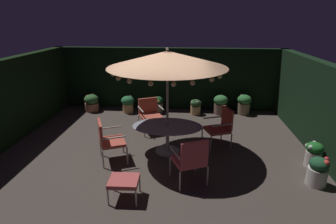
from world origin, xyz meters
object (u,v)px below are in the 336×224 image
at_px(potted_plant_back_center, 220,104).
at_px(potted_plant_right_far, 244,104).
at_px(patio_chair_southeast, 150,113).
at_px(patio_umbrella, 167,59).
at_px(potted_plant_front_corner, 314,154).
at_px(patio_chair_east, 221,125).
at_px(potted_plant_back_left, 318,171).
at_px(patio_dining_table, 167,131).
at_px(patio_chair_northeast, 191,158).
at_px(potted_plant_left_near, 158,104).
at_px(patio_chair_north, 108,138).
at_px(potted_plant_right_near, 196,106).
at_px(ottoman_footrest, 124,182).
at_px(potted_plant_left_far, 128,103).
at_px(potted_plant_back_right, 92,103).

relative_size(potted_plant_back_center, potted_plant_right_far, 0.96).
bearing_deg(patio_chair_southeast, patio_umbrella, -64.08).
bearing_deg(potted_plant_right_far, potted_plant_front_corner, -74.87).
relative_size(patio_chair_east, potted_plant_back_center, 1.52).
height_order(patio_umbrella, potted_plant_back_left, patio_umbrella).
distance_m(patio_dining_table, potted_plant_right_far, 3.89).
height_order(patio_dining_table, patio_chair_northeast, patio_chair_northeast).
bearing_deg(potted_plant_left_near, patio_umbrella, -78.43).
bearing_deg(patio_chair_southeast, patio_chair_north, -110.66).
distance_m(potted_plant_front_corner, potted_plant_right_near, 4.21).
relative_size(patio_umbrella, potted_plant_right_far, 3.95).
relative_size(potted_plant_front_corner, potted_plant_right_near, 1.11).
height_order(patio_chair_north, potted_plant_right_far, patio_chair_north).
distance_m(patio_chair_east, potted_plant_front_corner, 2.22).
bearing_deg(potted_plant_back_left, potted_plant_right_near, 120.72).
bearing_deg(potted_plant_right_near, patio_umbrella, -104.60).
distance_m(patio_umbrella, potted_plant_back_center, 3.95).
bearing_deg(potted_plant_back_left, ottoman_footrest, -168.52).
distance_m(potted_plant_front_corner, potted_plant_left_far, 6.01).
bearing_deg(potted_plant_back_left, potted_plant_right_far, 99.66).
relative_size(potted_plant_back_left, potted_plant_back_right, 1.00).
relative_size(patio_dining_table, potted_plant_back_center, 2.58).
bearing_deg(patio_chair_north, potted_plant_back_right, 115.69).
relative_size(ottoman_footrest, potted_plant_back_left, 0.90).
height_order(potted_plant_front_corner, potted_plant_right_near, potted_plant_front_corner).
height_order(patio_chair_north, potted_plant_left_far, patio_chair_north).
bearing_deg(patio_umbrella, patio_chair_east, 20.35).
height_order(potted_plant_right_far, potted_plant_left_near, potted_plant_right_far).
relative_size(patio_chair_northeast, potted_plant_back_left, 1.66).
distance_m(patio_umbrella, potted_plant_left_far, 3.87).
relative_size(potted_plant_front_corner, potted_plant_left_near, 1.02).
height_order(patio_dining_table, potted_plant_front_corner, patio_dining_table).
bearing_deg(patio_umbrella, potted_plant_back_right, 136.00).
height_order(patio_chair_northeast, ottoman_footrest, patio_chair_northeast).
xyz_separation_m(patio_chair_east, potted_plant_back_left, (1.78, -1.67, -0.25)).
height_order(patio_chair_southeast, potted_plant_front_corner, patio_chair_southeast).
relative_size(ottoman_footrest, potted_plant_front_corner, 0.93).
xyz_separation_m(potted_plant_left_near, potted_plant_back_left, (3.75, -4.10, 0.01)).
relative_size(patio_chair_north, patio_chair_northeast, 0.98).
relative_size(patio_chair_east, potted_plant_back_left, 1.65).
bearing_deg(patio_chair_northeast, ottoman_footrest, -154.25).
bearing_deg(potted_plant_back_right, potted_plant_left_near, 0.72).
height_order(potted_plant_left_near, potted_plant_back_right, potted_plant_back_right).
xyz_separation_m(patio_chair_southeast, potted_plant_back_left, (3.78, -2.47, -0.26)).
distance_m(patio_chair_northeast, potted_plant_back_center, 4.48).
distance_m(patio_umbrella, patio_chair_northeast, 2.29).
bearing_deg(potted_plant_front_corner, potted_plant_back_left, -106.77).
distance_m(patio_chair_southeast, ottoman_footrest, 3.24).
xyz_separation_m(patio_dining_table, potted_plant_left_near, (-0.60, 2.94, -0.27)).
xyz_separation_m(patio_chair_east, potted_plant_front_corner, (2.00, -0.94, -0.25)).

